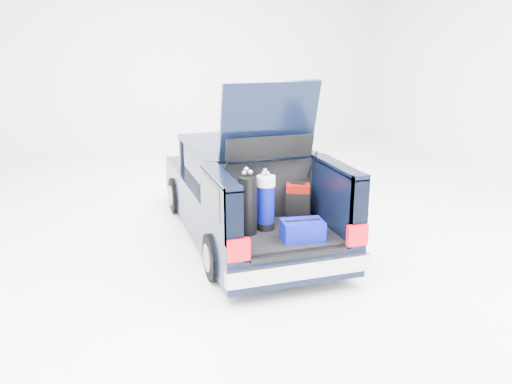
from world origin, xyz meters
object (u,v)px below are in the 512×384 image
object	(u,v)px
red_suitcase	(298,202)
blue_golf_bag	(266,202)
car	(244,192)
black_golf_bag	(248,205)
blue_duffel	(302,230)

from	to	relation	value
red_suitcase	blue_golf_bag	size ratio (longest dim) A/B	0.65
car	blue_golf_bag	size ratio (longest dim) A/B	5.80
blue_golf_bag	black_golf_bag	bearing A→B (deg)	-155.79
blue_golf_bag	blue_duffel	world-z (taller)	blue_golf_bag
blue_golf_bag	blue_duffel	bearing A→B (deg)	-54.09
car	red_suitcase	xyz separation A→B (m)	(0.40, -1.19, 0.17)
car	black_golf_bag	world-z (taller)	car
car	black_golf_bag	bearing A→B (deg)	-104.97
blue_duffel	black_golf_bag	bearing A→B (deg)	153.41
car	red_suitcase	distance (m)	1.27
red_suitcase	blue_duffel	world-z (taller)	red_suitcase
car	blue_duffel	world-z (taller)	car
car	blue_golf_bag	xyz separation A→B (m)	(-0.13, -1.42, 0.29)
black_golf_bag	blue_duffel	world-z (taller)	black_golf_bag
car	black_golf_bag	xyz separation A→B (m)	(-0.41, -1.53, 0.31)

